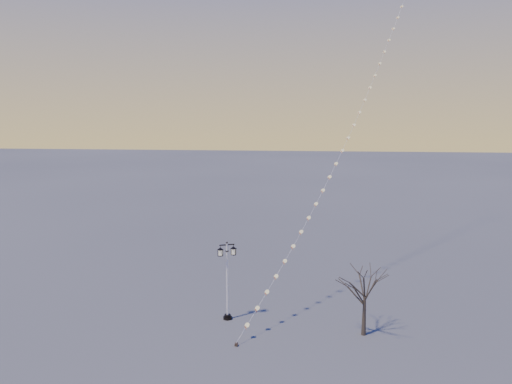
# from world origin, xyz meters

# --- Properties ---
(ground) EXTENTS (300.00, 300.00, 0.00)m
(ground) POSITION_xyz_m (0.00, 0.00, 0.00)
(ground) COLOR #515252
(ground) RESTS_ON ground
(street_lamp) EXTENTS (1.17, 0.76, 4.89)m
(street_lamp) POSITION_xyz_m (-1.73, 2.25, 2.71)
(street_lamp) COLOR black
(street_lamp) RESTS_ON ground
(bare_tree) EXTENTS (2.55, 2.55, 4.23)m
(bare_tree) POSITION_xyz_m (6.38, 0.93, 2.94)
(bare_tree) COLOR #342B22
(bare_tree) RESTS_ON ground
(kite_train) EXTENTS (15.59, 30.50, 30.51)m
(kite_train) POSITION_xyz_m (6.86, 13.64, 15.14)
(kite_train) COLOR #34271B
(kite_train) RESTS_ON ground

